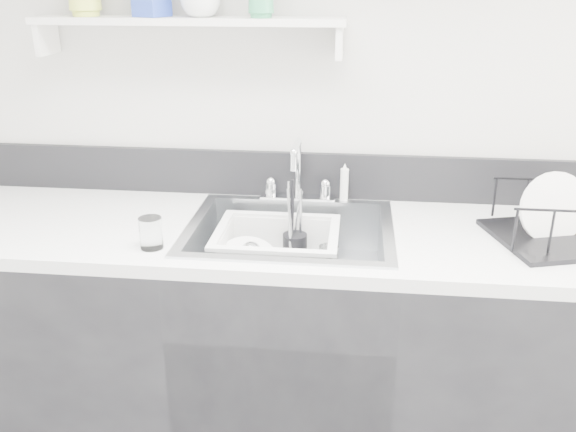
# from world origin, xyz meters

# --- Properties ---
(counter_run) EXTENTS (3.20, 0.62, 0.92)m
(counter_run) POSITION_xyz_m (0.00, 1.19, 0.46)
(counter_run) COLOR black
(counter_run) RESTS_ON ground
(backsplash) EXTENTS (3.20, 0.02, 0.16)m
(backsplash) POSITION_xyz_m (0.00, 1.49, 1.00)
(backsplash) COLOR black
(backsplash) RESTS_ON counter_run
(sink) EXTENTS (0.64, 0.52, 0.20)m
(sink) POSITION_xyz_m (0.00, 1.19, 0.83)
(sink) COLOR silver
(sink) RESTS_ON counter_run
(faucet) EXTENTS (0.26, 0.18, 0.23)m
(faucet) POSITION_xyz_m (0.00, 1.44, 0.98)
(faucet) COLOR silver
(faucet) RESTS_ON counter_run
(side_sprayer) EXTENTS (0.03, 0.03, 0.14)m
(side_sprayer) POSITION_xyz_m (0.16, 1.44, 0.99)
(side_sprayer) COLOR white
(side_sprayer) RESTS_ON counter_run
(wall_shelf) EXTENTS (1.00, 0.16, 0.12)m
(wall_shelf) POSITION_xyz_m (-0.35, 1.42, 1.51)
(wall_shelf) COLOR silver
(wall_shelf) RESTS_ON room_shell
(wash_tub) EXTENTS (0.46, 0.41, 0.15)m
(wash_tub) POSITION_xyz_m (-0.04, 1.21, 0.83)
(wash_tub) COLOR white
(wash_tub) RESTS_ON sink
(plate_stack) EXTENTS (0.23, 0.22, 0.09)m
(plate_stack) POSITION_xyz_m (-0.12, 1.17, 0.79)
(plate_stack) COLOR white
(plate_stack) RESTS_ON wash_tub
(utensil_cup) EXTENTS (0.08, 0.08, 0.27)m
(utensil_cup) POSITION_xyz_m (0.01, 1.26, 0.83)
(utensil_cup) COLOR black
(utensil_cup) RESTS_ON wash_tub
(ladle) EXTENTS (0.28, 0.19, 0.08)m
(ladle) POSITION_xyz_m (-0.07, 1.18, 0.80)
(ladle) COLOR silver
(ladle) RESTS_ON wash_tub
(tumbler_in_tub) EXTENTS (0.08, 0.08, 0.09)m
(tumbler_in_tub) POSITION_xyz_m (0.12, 1.21, 0.81)
(tumbler_in_tub) COLOR white
(tumbler_in_tub) RESTS_ON wash_tub
(tumbler_counter) EXTENTS (0.07, 0.07, 0.09)m
(tumbler_counter) POSITION_xyz_m (-0.38, 1.00, 0.97)
(tumbler_counter) COLOR white
(tumbler_counter) RESTS_ON counter_run
(dish_rack) EXTENTS (0.50, 0.43, 0.15)m
(dish_rack) POSITION_xyz_m (0.83, 1.20, 1.00)
(dish_rack) COLOR black
(dish_rack) RESTS_ON counter_run
(bowl_small) EXTENTS (0.14, 0.14, 0.03)m
(bowl_small) POSITION_xyz_m (0.09, 1.12, 0.78)
(bowl_small) COLOR white
(bowl_small) RESTS_ON wash_tub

